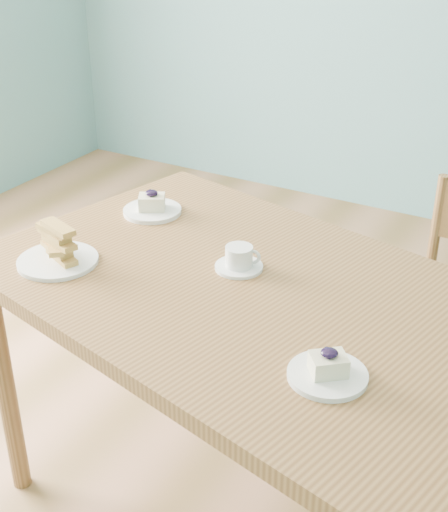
{
  "coord_description": "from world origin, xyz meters",
  "views": [
    {
      "loc": [
        0.73,
        -1.3,
        1.72
      ],
      "look_at": [
        -0.07,
        0.09,
        0.87
      ],
      "focal_mm": 50.0,
      "sensor_mm": 36.0,
      "label": 1
    }
  ],
  "objects_px": {
    "biscotti_plate": "(56,250)",
    "coffee_cup": "(239,259)",
    "cheesecake_plate_near": "(328,371)",
    "dining_table": "(272,325)",
    "cheesecake_plate_far": "(152,207)"
  },
  "relations": [
    {
      "from": "dining_table",
      "to": "biscotti_plate",
      "type": "relative_size",
      "value": 7.96
    },
    {
      "from": "biscotti_plate",
      "to": "coffee_cup",
      "type": "bearing_deg",
      "value": 26.09
    },
    {
      "from": "cheesecake_plate_near",
      "to": "cheesecake_plate_far",
      "type": "bearing_deg",
      "value": 147.66
    },
    {
      "from": "dining_table",
      "to": "cheesecake_plate_near",
      "type": "bearing_deg",
      "value": -30.9
    },
    {
      "from": "dining_table",
      "to": "cheesecake_plate_far",
      "type": "relative_size",
      "value": 9.61
    },
    {
      "from": "cheesecake_plate_far",
      "to": "cheesecake_plate_near",
      "type": "bearing_deg",
      "value": -32.34
    },
    {
      "from": "cheesecake_plate_far",
      "to": "coffee_cup",
      "type": "xyz_separation_m",
      "value": [
        0.4,
        -0.18,
        0.01
      ]
    },
    {
      "from": "cheesecake_plate_near",
      "to": "coffee_cup",
      "type": "distance_m",
      "value": 0.49
    },
    {
      "from": "cheesecake_plate_far",
      "to": "biscotti_plate",
      "type": "relative_size",
      "value": 0.83
    },
    {
      "from": "cheesecake_plate_near",
      "to": "biscotti_plate",
      "type": "bearing_deg",
      "value": 172.71
    },
    {
      "from": "biscotti_plate",
      "to": "dining_table",
      "type": "bearing_deg",
      "value": 12.38
    },
    {
      "from": "cheesecake_plate_near",
      "to": "coffee_cup",
      "type": "xyz_separation_m",
      "value": [
        -0.38,
        0.31,
        0.01
      ]
    },
    {
      "from": "dining_table",
      "to": "coffee_cup",
      "type": "relative_size",
      "value": 13.49
    },
    {
      "from": "cheesecake_plate_near",
      "to": "dining_table",
      "type": "bearing_deg",
      "value": 135.95
    },
    {
      "from": "dining_table",
      "to": "biscotti_plate",
      "type": "xyz_separation_m",
      "value": [
        -0.57,
        -0.13,
        0.12
      ]
    }
  ]
}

